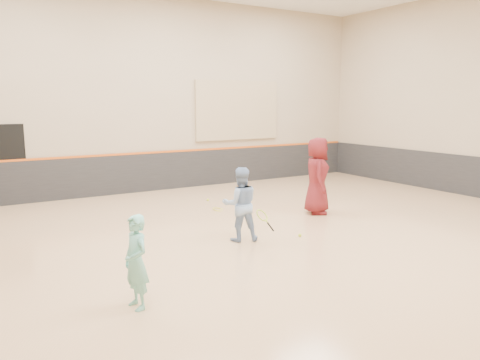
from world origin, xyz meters
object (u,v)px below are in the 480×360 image
instructor (240,204)px  young_man (317,176)px  girl (136,262)px  spare_racket (218,207)px

instructor → young_man: young_man is taller
girl → young_man: (5.70, 3.00, 0.31)m
girl → instructor: size_ratio=0.87×
instructor → spare_racket: instructor is taller
girl → young_man: 6.45m
instructor → spare_racket: bearing=-89.3°
girl → instructor: 3.46m
girl → spare_racket: (3.74, 4.58, -0.56)m
instructor → spare_racket: (0.91, 2.60, -0.66)m
girl → spare_racket: bearing=132.9°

